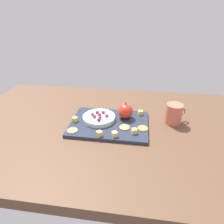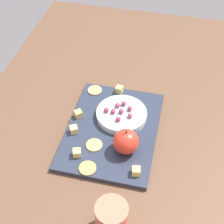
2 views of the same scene
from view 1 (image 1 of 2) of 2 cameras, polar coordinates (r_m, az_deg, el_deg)
The scene contains 22 objects.
table at distance 94.75cm, azimuth 0.04°, elevation -4.95°, with size 145.73×87.98×4.51cm, color brown.
platter at distance 93.60cm, azimuth -0.75°, elevation -3.23°, with size 35.34×26.01×1.50cm, color #283040.
serving_dish at distance 94.63cm, azimuth -3.69°, elevation -1.67°, with size 15.19×15.19×2.03cm, color silver.
apple_whole at distance 95.09cm, azimuth 3.83°, elevation 0.23°, with size 7.08×7.08×7.08cm, color red.
apple_stem at distance 93.21cm, azimuth 3.91°, elevation 2.47°, with size 0.50×0.50×1.20cm, color brown.
cheese_cube_0 at distance 99.76cm, azimuth 8.03°, elevation -0.19°, with size 2.10×2.10×2.10cm, color #EED26A.
cheese_cube_1 at distance 85.47cm, azimuth 6.28°, elevation -5.39°, with size 2.10×2.10×2.10cm, color #E4CD6C.
cheese_cube_2 at distance 83.15cm, azimuth 0.74°, elevation -6.27°, with size 2.10×2.10×2.10cm, color #E6CA73.
cheese_cube_3 at distance 94.76cm, azimuth -10.44°, elevation -2.06°, with size 2.10×2.10×2.10cm, color #E1C466.
cheese_cube_4 at distance 83.61cm, azimuth -3.61°, elevation -6.11°, with size 2.10×2.10×2.10cm, color #E0C167.
cracker_0 at distance 89.28cm, azimuth 8.67°, elevation -4.60°, with size 4.64×4.64×0.40cm, color tan.
cracker_1 at distance 88.54cm, azimuth -11.17°, elevation -5.15°, with size 4.64×4.64×0.40cm, color tan.
cracker_2 at distance 89.12cm, azimuth 3.59°, elevation -4.36°, with size 4.64×4.64×0.40cm, color tan.
grape_0 at distance 93.65cm, azimuth -3.52°, elevation -0.76°, with size 1.67×1.50×1.53cm, color #85344A.
grape_1 at distance 92.60cm, azimuth -5.06°, elevation -1.22°, with size 1.67×1.50×1.42cm, color #843852.
grape_2 at distance 92.94cm, azimuth -1.53°, elevation -0.98°, with size 1.67×1.50×1.45cm, color #982A56.
grape_3 at distance 94.38cm, azimuth -5.51°, elevation -0.61°, with size 1.67×1.50×1.49cm, color #833349.
grape_4 at distance 95.90cm, azimuth -4.22°, elevation -0.03°, with size 1.67×1.50×1.55cm, color #883D4E.
grape_5 at distance 89.83cm, azimuth -3.78°, elevation -2.19°, with size 1.67×1.50×1.39cm, color #852F45.
grape_6 at distance 95.93cm, azimuth -2.49°, elevation 0.00°, with size 1.67×1.50×1.44cm, color #833E54.
grape_7 at distance 91.60cm, azimuth -3.47°, elevation -1.54°, with size 1.67×1.50×1.35cm, color #952E4B.
cup at distance 97.59cm, azimuth 17.16°, elevation -0.49°, with size 9.76×7.89×9.51cm.
Camera 1 is at (11.41, -78.27, 54.42)cm, focal length 32.29 mm.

